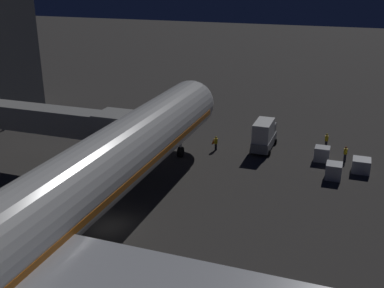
# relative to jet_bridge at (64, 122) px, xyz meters

# --- Properties ---
(ground_plane) EXTENTS (320.00, 320.00, 0.00)m
(ground_plane) POSITION_rel_jet_bridge_xyz_m (-9.98, 9.04, -5.33)
(ground_plane) COLOR #383533
(jet_bridge) EXTENTS (18.10, 3.40, 6.87)m
(jet_bridge) POSITION_rel_jet_bridge_xyz_m (0.00, 0.00, 0.00)
(jet_bridge) COLOR #9E9E99
(jet_bridge) RESTS_ON ground_plane
(cargo_truck_aft) EXTENTS (2.36, 5.70, 3.60)m
(cargo_truck_aft) POSITION_rel_jet_bridge_xyz_m (-18.37, -12.99, -3.52)
(cargo_truck_aft) COLOR slate
(cargo_truck_aft) RESTS_ON ground_plane
(baggage_container_near_belt) EXTENTS (1.57, 1.76, 1.62)m
(baggage_container_near_belt) POSITION_rel_jet_bridge_xyz_m (-26.74, -7.19, -4.53)
(baggage_container_near_belt) COLOR #B7BABF
(baggage_container_near_belt) RESTS_ON ground_plane
(baggage_container_mid_row) EXTENTS (1.83, 1.88, 1.43)m
(baggage_container_mid_row) POSITION_rel_jet_bridge_xyz_m (-29.36, -9.91, -4.62)
(baggage_container_mid_row) COLOR #B7BABF
(baggage_container_mid_row) RESTS_ON ground_plane
(baggage_container_far_row) EXTENTS (1.61, 1.54, 1.60)m
(baggage_container_far_row) POSITION_rel_jet_bridge_xyz_m (-25.19, -11.68, -4.54)
(baggage_container_far_row) COLOR #B7BABF
(baggage_container_far_row) RESTS_ON ground_plane
(ground_crew_near_nose_gear) EXTENTS (0.40, 0.40, 1.79)m
(ground_crew_near_nose_gear) POSITION_rel_jet_bridge_xyz_m (-27.63, -12.28, -4.35)
(ground_crew_near_nose_gear) COLOR black
(ground_crew_near_nose_gear) RESTS_ON ground_plane
(ground_crew_by_belt_loader) EXTENTS (0.40, 0.40, 1.84)m
(ground_crew_by_belt_loader) POSITION_rel_jet_bridge_xyz_m (-25.32, -15.83, -4.32)
(ground_crew_by_belt_loader) COLOR black
(ground_crew_by_belt_loader) RESTS_ON ground_plane
(ground_crew_under_port_wing) EXTENTS (0.40, 0.40, 1.71)m
(ground_crew_under_port_wing) POSITION_rel_jet_bridge_xyz_m (-13.14, -10.81, -4.39)
(ground_crew_under_port_wing) COLOR black
(ground_crew_under_port_wing) RESTS_ON ground_plane
(traffic_cone_nose_port) EXTENTS (0.36, 0.36, 0.55)m
(traffic_cone_nose_port) POSITION_rel_jet_bridge_xyz_m (-12.18, -12.91, -5.06)
(traffic_cone_nose_port) COLOR orange
(traffic_cone_nose_port) RESTS_ON ground_plane
(traffic_cone_nose_starboard) EXTENTS (0.36, 0.36, 0.55)m
(traffic_cone_nose_starboard) POSITION_rel_jet_bridge_xyz_m (-7.78, -12.91, -5.06)
(traffic_cone_nose_starboard) COLOR orange
(traffic_cone_nose_starboard) RESTS_ON ground_plane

